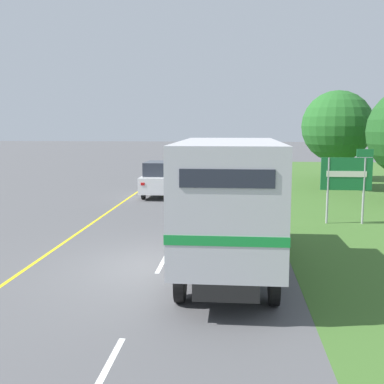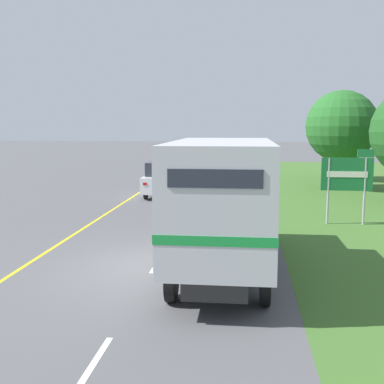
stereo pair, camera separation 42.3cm
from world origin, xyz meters
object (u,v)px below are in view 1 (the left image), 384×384
(lead_car_white, at_px, (160,179))
(roadside_tree_mid, at_px, (337,126))
(highway_sign, at_px, (347,176))
(horse_trailer_truck, at_px, (229,199))
(roadside_tree_far, at_px, (337,125))

(lead_car_white, bearing_deg, roadside_tree_mid, 21.60)
(highway_sign, bearing_deg, roadside_tree_mid, 80.87)
(highway_sign, bearing_deg, horse_trailer_truck, -124.15)
(lead_car_white, height_order, roadside_tree_mid, roadside_tree_mid)
(roadside_tree_far, bearing_deg, lead_car_white, -140.94)
(highway_sign, distance_m, roadside_tree_mid, 11.13)
(lead_car_white, distance_m, highway_sign, 10.97)
(horse_trailer_truck, distance_m, roadside_tree_mid, 18.87)
(horse_trailer_truck, relative_size, roadside_tree_far, 1.29)
(roadside_tree_mid, bearing_deg, roadside_tree_far, 78.75)
(lead_car_white, xyz_separation_m, roadside_tree_mid, (10.35, 4.10, 2.89))
(horse_trailer_truck, height_order, lead_car_white, horse_trailer_truck)
(lead_car_white, bearing_deg, horse_trailer_truck, -73.63)
(lead_car_white, xyz_separation_m, highway_sign, (8.61, -6.73, 0.96))
(horse_trailer_truck, bearing_deg, lead_car_white, 106.37)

